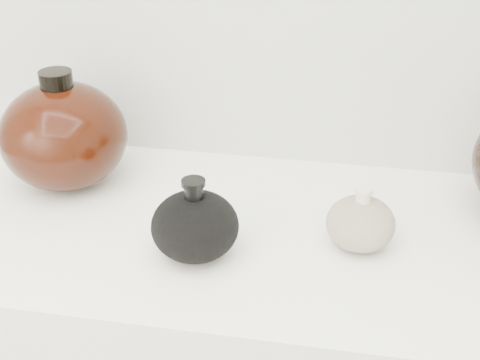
# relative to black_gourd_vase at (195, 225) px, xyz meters

# --- Properties ---
(black_gourd_vase) EXTENTS (0.13, 0.13, 0.13)m
(black_gourd_vase) POSITION_rel_black_gourd_vase_xyz_m (0.00, 0.00, 0.00)
(black_gourd_vase) COLOR black
(black_gourd_vase) RESTS_ON display_counter
(cream_gourd_vase) EXTENTS (0.12, 0.12, 0.10)m
(cream_gourd_vase) POSITION_rel_black_gourd_vase_xyz_m (0.24, 0.07, -0.01)
(cream_gourd_vase) COLOR beige
(cream_gourd_vase) RESTS_ON display_counter
(left_round_pot) EXTENTS (0.27, 0.27, 0.21)m
(left_round_pot) POSITION_rel_black_gourd_vase_xyz_m (-0.27, 0.17, 0.04)
(left_round_pot) COLOR black
(left_round_pot) RESTS_ON display_counter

